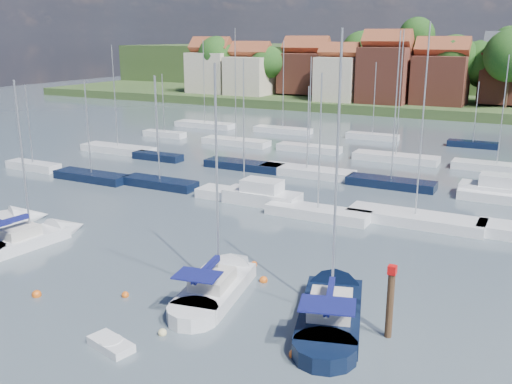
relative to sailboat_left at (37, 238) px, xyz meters
The scene contains 14 objects.
ground 39.68m from the sailboat_left, 67.03° to the left, with size 260.00×260.00×0.00m, color #3F4E55.
sailboat_left is the anchor object (origin of this frame).
sailboat_centre 16.12m from the sailboat_left, ahead, with size 4.58×10.92×14.45m.
sailboat_navy 22.96m from the sailboat_left, ahead, with size 6.28×12.23×16.38m.
tender 17.32m from the sailboat_left, 30.93° to the right, with size 2.68×1.72×0.54m.
timber_piling 26.58m from the sailboat_left, ahead, with size 0.40×0.40×6.11m.
buoy_b 9.61m from the sailboat_left, 42.40° to the right, with size 0.55×0.55×0.55m, color #D85914.
buoy_c 12.43m from the sailboat_left, 19.38° to the right, with size 0.43×0.43×0.43m, color #D85914.
buoy_d 17.61m from the sailboat_left, 22.32° to the right, with size 0.45×0.45×0.45m, color beige.
buoy_e 16.60m from the sailboat_left, 12.00° to the left, with size 0.44×0.44×0.44m, color #D85914.
buoy_f 23.69m from the sailboat_left, 13.29° to the right, with size 0.49×0.49×0.49m, color #D85914.
buoy_g 18.00m from the sailboat_left, ahead, with size 0.52×0.52×0.52m, color #D85914.
marina_field 36.15m from the sailboat_left, 61.24° to the left, with size 79.62×41.41×15.93m.
far_shore_town 130.48m from the sailboat_left, 82.19° to the left, with size 212.46×90.00×22.27m.
Camera 1 is at (17.08, -24.12, 14.69)m, focal length 40.00 mm.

